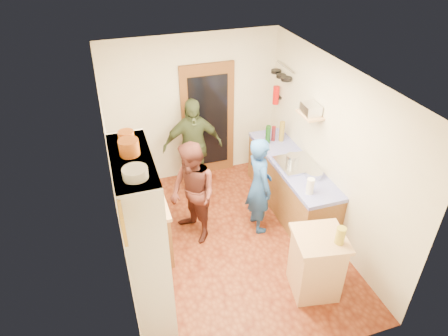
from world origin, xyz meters
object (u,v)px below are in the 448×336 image
person_back (194,147)px  island_base (316,265)px  right_counter_base (290,186)px  person_hob (262,186)px  person_left (193,192)px  hutch_body (144,242)px

person_back → island_base: bearing=-68.3°
right_counter_base → person_hob: 0.80m
island_base → person_hob: (-0.19, 1.36, 0.35)m
right_counter_base → person_left: (-1.65, -0.15, 0.37)m
hutch_body → person_hob: bearing=28.2°
hutch_body → person_back: hutch_body is taller
person_hob → person_left: (-1.01, 0.16, 0.01)m
person_left → person_back: (0.30, 1.13, 0.07)m
hutch_body → person_left: hutch_body is taller
person_hob → person_left: person_left is taller
person_hob → person_back: person_back is taller
hutch_body → island_base: 2.19m
person_back → right_counter_base: bearing=-33.1°
right_counter_base → island_base: (-0.45, -1.66, 0.01)m
person_back → person_left: bearing=-102.0°
person_left → person_back: 1.17m
hutch_body → person_left: bearing=53.7°
hutch_body → island_base: size_ratio=2.56×
right_counter_base → person_back: person_back is taller
hutch_body → island_base: bearing=-10.1°
person_back → hutch_body: bearing=-113.8°
island_base → right_counter_base: bearing=74.8°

